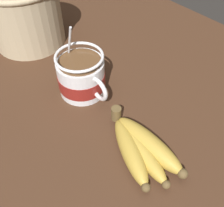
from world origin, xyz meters
TOP-DOWN VIEW (x-y plane):
  - table at (0.00, 0.00)cm, footprint 96.02×96.02cm
  - coffee_mug at (-2.28, -1.82)cm, footprint 15.01×10.39cm
  - banana_bunch at (17.85, -3.55)cm, footprint 18.34×9.82cm
  - woven_basket at (-27.99, -1.06)cm, footprint 19.75×19.75cm

SIDE VIEW (x-z plane):
  - table at x=0.00cm, z-range 0.00..3.62cm
  - banana_bunch at x=17.85cm, z-range 3.35..7.55cm
  - coffee_mug at x=-2.28cm, z-range 0.15..15.50cm
  - woven_basket at x=-27.99cm, z-range 3.95..19.87cm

